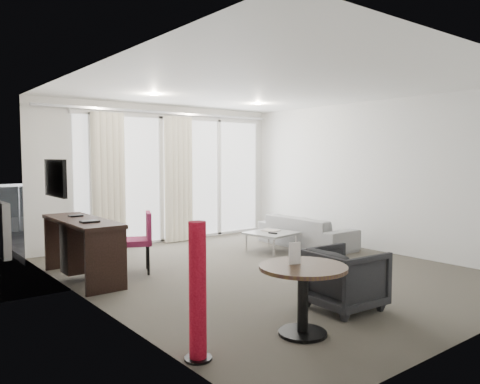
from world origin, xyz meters
TOP-DOWN VIEW (x-y plane):
  - floor at (0.00, 0.00)m, footprint 5.00×6.00m
  - ceiling at (0.00, 0.00)m, footprint 5.00×6.00m
  - wall_left at (-2.50, 0.00)m, footprint 0.00×6.00m
  - wall_right at (2.50, 0.00)m, footprint 0.00×6.00m
  - window_panel at (0.30, 2.98)m, footprint 4.00×0.02m
  - window_frame at (0.30, 2.97)m, footprint 4.10×0.06m
  - curtain_left at (-1.15, 2.82)m, footprint 0.60×0.20m
  - curtain_right at (0.25, 2.82)m, footprint 0.60×0.20m
  - curtain_track at (0.00, 2.82)m, footprint 4.80×0.04m
  - downlight_a at (-0.90, 1.60)m, footprint 0.12×0.12m
  - downlight_b at (1.20, 1.60)m, footprint 0.12×0.12m
  - desk at (-2.21, 1.18)m, footprint 0.54×1.71m
  - tv at (-2.46, 1.45)m, footprint 0.05×0.80m
  - desk_chair at (-1.50, 1.09)m, footprint 0.61×0.59m
  - round_table at (-1.31, -2.00)m, footprint 0.91×0.91m
  - menu_card at (-1.33, -1.91)m, footprint 0.11×0.05m
  - red_lamp at (-2.36, -1.86)m, footprint 0.24×0.24m
  - tub_armchair at (-0.43, -1.76)m, footprint 0.77×0.75m
  - coffee_table at (1.00, 1.00)m, footprint 0.85×0.85m
  - remote at (0.91, 0.86)m, footprint 0.08×0.18m
  - magazine at (1.09, 1.11)m, footprint 0.27×0.31m
  - sofa at (1.83, 0.96)m, footprint 0.74×1.88m
  - terrace_slab at (0.30, 4.50)m, footprint 5.60×3.00m
  - rattan_chair_a at (1.18, 4.71)m, footprint 0.63×0.63m
  - rattan_chair_b at (2.21, 4.43)m, footprint 0.73×0.73m
  - rattan_table at (1.32, 3.87)m, footprint 0.61×0.61m
  - balustrade at (0.30, 5.95)m, footprint 5.50×0.06m

SIDE VIEW (x-z plane):
  - terrace_slab at x=0.30m, z-range -0.12..0.00m
  - floor at x=0.00m, z-range 0.00..0.00m
  - coffee_table at x=1.00m, z-range 0.00..0.33m
  - rattan_table at x=1.32m, z-range 0.00..0.47m
  - sofa at x=1.83m, z-range 0.00..0.55m
  - round_table at x=-1.31m, z-range 0.00..0.65m
  - tub_armchair at x=-0.43m, z-range 0.00..0.66m
  - remote at x=0.91m, z-range 0.35..0.37m
  - magazine at x=1.09m, z-range 0.35..0.37m
  - desk at x=-2.21m, z-range 0.00..0.80m
  - rattan_chair_b at x=2.21m, z-range 0.00..0.84m
  - desk_chair at x=-1.50m, z-range 0.00..0.86m
  - rattan_chair_a at x=1.18m, z-range 0.00..0.89m
  - balustrade at x=0.30m, z-range -0.02..1.02m
  - red_lamp at x=-2.36m, z-range 0.00..1.12m
  - menu_card at x=-1.33m, z-range 0.62..0.82m
  - window_panel at x=0.30m, z-range 0.01..2.39m
  - curtain_left at x=-1.15m, z-range 0.01..2.39m
  - curtain_right at x=0.25m, z-range 0.01..2.39m
  - window_frame at x=0.30m, z-range -0.02..2.42m
  - wall_left at x=-2.50m, z-range 0.00..2.60m
  - wall_right at x=2.50m, z-range 0.00..2.60m
  - tv at x=-2.46m, z-range 1.10..1.60m
  - curtain_track at x=0.00m, z-range 2.43..2.47m
  - downlight_a at x=-0.90m, z-range 2.58..2.60m
  - downlight_b at x=1.20m, z-range 2.58..2.60m
  - ceiling at x=0.00m, z-range 2.60..2.60m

